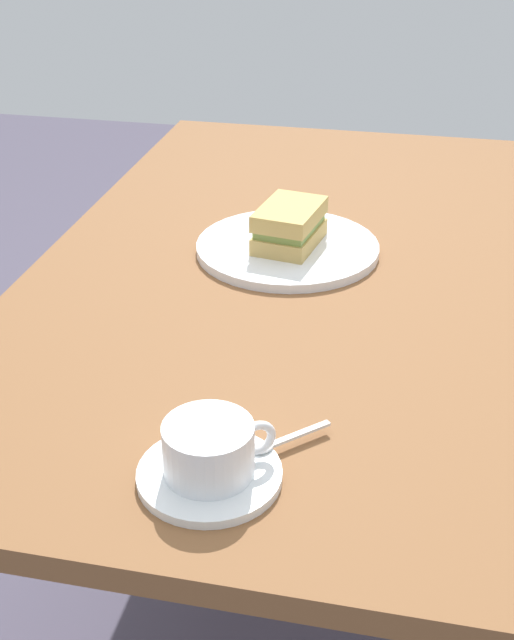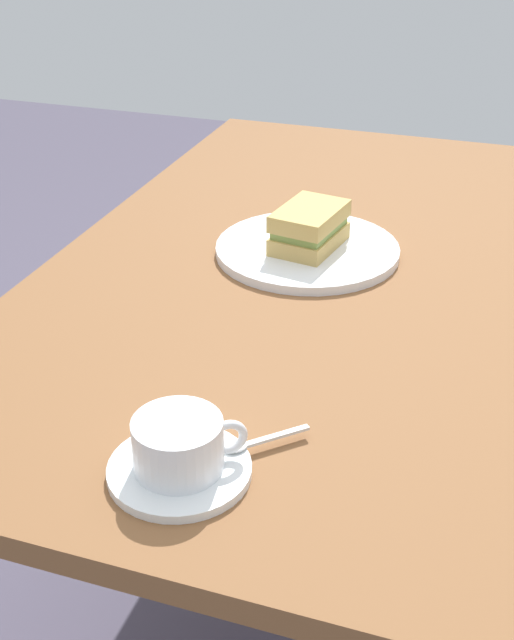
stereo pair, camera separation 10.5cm
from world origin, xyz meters
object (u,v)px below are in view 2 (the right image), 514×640
Objects in this scene: dining_table at (355,323)px; sandwich_front at (309,227)px; coffee_cup at (179,443)px; spoon at (252,443)px; sandwich_plate at (307,250)px; coffee_saucer at (180,470)px.

sandwich_front is (0.01, 0.08, 0.15)m from dining_table.
coffee_cup is 0.08m from spoon.
sandwich_front is 0.49m from spoon.
coffee_saucer is at bearing -178.00° from sandwich_plate.
coffee_saucer is (-0.54, -0.02, -0.00)m from sandwich_plate.
sandwich_front reaches higher than coffee_cup.
spoon reaches higher than dining_table.
sandwich_front is 0.54m from coffee_cup.
dining_table is 9.13× the size of coffee_saucer.
coffee_cup is (-0.54, -0.02, -0.01)m from sandwich_front.
spoon is at bearing -171.33° from sandwich_front.
coffee_saucer is 0.08m from spoon.
dining_table is at bearing -6.96° from coffee_saucer.
sandwich_front reaches higher than dining_table.
sandwich_plate is at bearing 8.96° from spoon.
sandwich_front is at bearing 8.67° from spoon.
dining_table is 16.79× the size of spoon.
dining_table is 0.55m from coffee_cup.
coffee_saucer is at bearing -178.30° from sandwich_front.
spoon is at bearing -171.04° from sandwich_plate.
sandwich_plate is 0.04m from sandwich_front.
coffee_cup reaches higher than dining_table.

